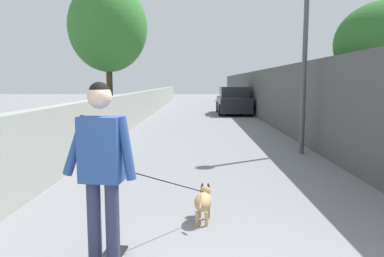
# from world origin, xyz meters

# --- Properties ---
(ground_plane) EXTENTS (80.00, 80.00, 0.00)m
(ground_plane) POSITION_xyz_m (14.00, 0.00, 0.00)
(ground_plane) COLOR gray
(wall_left) EXTENTS (48.00, 0.30, 1.35)m
(wall_left) POSITION_xyz_m (12.00, 2.93, 0.67)
(wall_left) COLOR #999E93
(wall_left) RESTS_ON ground
(fence_right) EXTENTS (48.00, 0.30, 2.38)m
(fence_right) POSITION_xyz_m (12.00, -2.93, 1.19)
(fence_right) COLOR #4C4C4C
(fence_right) RESTS_ON ground
(tree_left_mid) EXTENTS (3.15, 3.15, 5.79)m
(tree_left_mid) POSITION_xyz_m (13.00, 3.85, 3.99)
(tree_left_mid) COLOR #473523
(tree_left_mid) RESTS_ON ground
(lamp_post) EXTENTS (0.36, 0.36, 4.66)m
(lamp_post) POSITION_xyz_m (7.10, -2.38, 3.16)
(lamp_post) COLOR #4C4C51
(lamp_post) RESTS_ON ground
(person_skateboarder) EXTENTS (0.27, 0.72, 1.71)m
(person_skateboarder) POSITION_xyz_m (1.20, 1.12, 1.09)
(person_skateboarder) COLOR #333859
(person_skateboarder) RESTS_ON skateboard
(dog) EXTENTS (1.62, 1.09, 1.06)m
(dog) POSITION_xyz_m (2.50, 0.17, 0.27)
(dog) COLOR tan
(dog) RESTS_ON ground
(car_near) EXTENTS (4.03, 1.80, 1.54)m
(car_near) POSITION_xyz_m (18.78, -1.78, 0.71)
(car_near) COLOR black
(car_near) RESTS_ON ground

